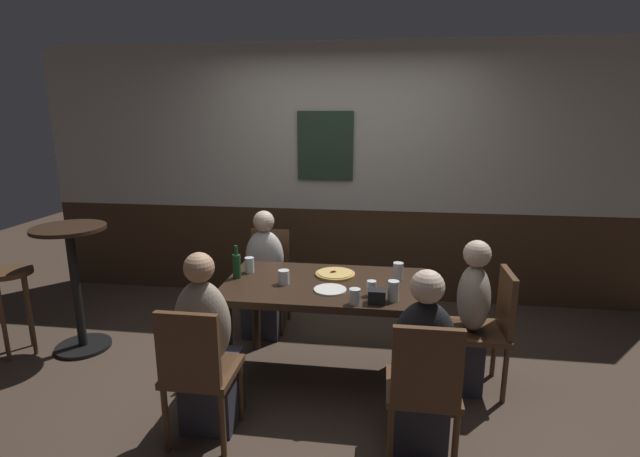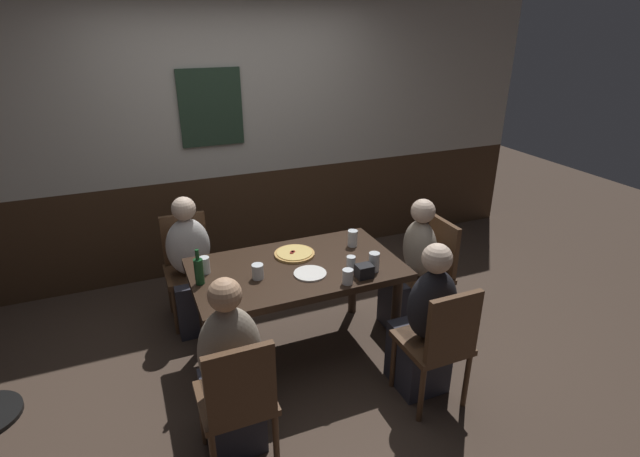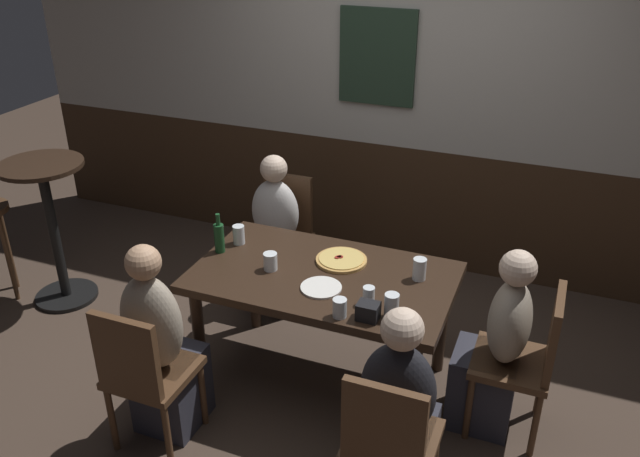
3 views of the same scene
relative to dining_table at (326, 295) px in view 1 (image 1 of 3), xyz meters
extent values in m
plane|color=#423328|center=(0.00, 0.00, -0.65)|extent=(12.00, 12.00, 0.00)
cube|color=#3D2819|center=(0.00, 1.65, -0.17)|extent=(6.40, 0.10, 0.95)
cube|color=#B7B2A8|center=(0.00, 1.65, 1.13)|extent=(6.40, 0.10, 1.65)
cube|color=#233828|center=(-0.21, 1.58, 0.95)|extent=(0.56, 0.03, 0.68)
cube|color=black|center=(0.00, 0.00, 0.07)|extent=(1.45, 0.85, 0.05)
cylinder|color=black|center=(-0.63, -0.35, -0.30)|extent=(0.07, 0.07, 0.69)
cylinder|color=black|center=(0.63, -0.35, -0.30)|extent=(0.07, 0.07, 0.69)
cylinder|color=black|center=(-0.63, 0.35, -0.30)|extent=(0.07, 0.07, 0.69)
cylinder|color=black|center=(0.63, 0.35, -0.30)|extent=(0.07, 0.07, 0.69)
cube|color=#513521|center=(1.07, 0.00, -0.22)|extent=(0.40, 0.40, 0.04)
cube|color=#513521|center=(1.25, 0.00, 0.02)|extent=(0.04, 0.36, 0.43)
cylinder|color=#513521|center=(0.90, -0.17, -0.44)|extent=(0.04, 0.04, 0.41)
cylinder|color=#513521|center=(0.90, 0.17, -0.44)|extent=(0.04, 0.04, 0.41)
cylinder|color=#513521|center=(1.24, -0.17, -0.44)|extent=(0.04, 0.04, 0.41)
cylinder|color=#513521|center=(1.24, 0.17, -0.44)|extent=(0.04, 0.04, 0.41)
cube|color=#513521|center=(0.64, -0.77, -0.22)|extent=(0.40, 0.40, 0.04)
cube|color=#513521|center=(0.64, -0.95, 0.02)|extent=(0.36, 0.04, 0.43)
cylinder|color=#513521|center=(0.47, -0.60, -0.44)|extent=(0.04, 0.04, 0.41)
cylinder|color=#513521|center=(0.81, -0.60, -0.44)|extent=(0.04, 0.04, 0.41)
cylinder|color=#513521|center=(0.47, -0.94, -0.44)|extent=(0.04, 0.04, 0.41)
cylinder|color=#513521|center=(0.81, -0.94, -0.44)|extent=(0.04, 0.04, 0.41)
cube|color=#513521|center=(-0.64, -0.77, -0.22)|extent=(0.40, 0.40, 0.04)
cube|color=#513521|center=(-0.64, -0.95, 0.02)|extent=(0.36, 0.04, 0.43)
cylinder|color=#513521|center=(-0.81, -0.60, -0.44)|extent=(0.04, 0.04, 0.41)
cylinder|color=#513521|center=(-0.47, -0.60, -0.44)|extent=(0.04, 0.04, 0.41)
cylinder|color=#513521|center=(-0.81, -0.94, -0.44)|extent=(0.04, 0.04, 0.41)
cylinder|color=#513521|center=(-0.47, -0.94, -0.44)|extent=(0.04, 0.04, 0.41)
cube|color=#513521|center=(-0.64, 0.77, -0.22)|extent=(0.40, 0.40, 0.04)
cube|color=#513521|center=(-0.64, 0.95, 0.02)|extent=(0.36, 0.04, 0.43)
cylinder|color=#513521|center=(-0.47, 0.60, -0.44)|extent=(0.04, 0.04, 0.41)
cylinder|color=#513521|center=(-0.81, 0.60, -0.44)|extent=(0.04, 0.04, 0.41)
cylinder|color=#513521|center=(-0.47, 0.94, -0.44)|extent=(0.04, 0.04, 0.41)
cylinder|color=#513521|center=(-0.81, 0.94, -0.44)|extent=(0.04, 0.04, 0.41)
cube|color=#2D2D38|center=(0.94, 0.00, -0.42)|extent=(0.34, 0.32, 0.45)
ellipsoid|color=tan|center=(1.03, 0.00, 0.03)|extent=(0.22, 0.34, 0.47)
sphere|color=beige|center=(1.03, 0.00, 0.35)|extent=(0.19, 0.19, 0.19)
cube|color=#2D2D38|center=(0.64, -0.64, -0.42)|extent=(0.32, 0.34, 0.45)
ellipsoid|color=black|center=(0.64, -0.73, 0.04)|extent=(0.34, 0.22, 0.48)
sphere|color=beige|center=(0.64, -0.73, 0.37)|extent=(0.19, 0.19, 0.19)
cube|color=#2D2D38|center=(-0.64, -0.64, -0.42)|extent=(0.32, 0.34, 0.45)
ellipsoid|color=tan|center=(-0.64, -0.73, 0.07)|extent=(0.34, 0.22, 0.53)
sphere|color=tan|center=(-0.64, -0.73, 0.42)|extent=(0.18, 0.18, 0.18)
cube|color=#2D2D38|center=(-0.64, 0.64, -0.42)|extent=(0.32, 0.34, 0.45)
ellipsoid|color=silver|center=(-0.64, 0.73, 0.04)|extent=(0.34, 0.22, 0.47)
sphere|color=beige|center=(-0.64, 0.73, 0.36)|extent=(0.18, 0.18, 0.18)
cylinder|color=tan|center=(0.05, 0.17, 0.10)|extent=(0.30, 0.30, 0.02)
cylinder|color=#DBB760|center=(0.05, 0.17, 0.11)|extent=(0.26, 0.26, 0.01)
cylinder|color=maroon|center=(0.03, 0.17, 0.12)|extent=(0.03, 0.03, 0.00)
cylinder|color=maroon|center=(0.04, 0.17, 0.12)|extent=(0.03, 0.03, 0.00)
cylinder|color=maroon|center=(0.02, 0.16, 0.12)|extent=(0.03, 0.03, 0.00)
cylinder|color=silver|center=(0.51, 0.14, 0.15)|extent=(0.07, 0.07, 0.13)
cylinder|color=#B26623|center=(0.51, 0.14, 0.12)|extent=(0.07, 0.07, 0.05)
cylinder|color=silver|center=(0.47, -0.27, 0.16)|extent=(0.07, 0.07, 0.13)
cylinder|color=#331E14|center=(0.47, -0.27, 0.13)|extent=(0.07, 0.07, 0.08)
cylinder|color=silver|center=(-0.61, 0.15, 0.15)|extent=(0.07, 0.07, 0.12)
cylinder|color=#C6842D|center=(-0.61, 0.15, 0.13)|extent=(0.06, 0.06, 0.08)
cylinder|color=silver|center=(0.33, -0.20, 0.14)|extent=(0.06, 0.06, 0.10)
cylinder|color=gold|center=(0.33, -0.20, 0.11)|extent=(0.06, 0.06, 0.04)
cylinder|color=silver|center=(0.23, -0.36, 0.14)|extent=(0.07, 0.07, 0.10)
cylinder|color=#C6842D|center=(0.23, -0.36, 0.12)|extent=(0.06, 0.06, 0.07)
cylinder|color=silver|center=(-0.29, -0.06, 0.14)|extent=(0.08, 0.08, 0.10)
cylinder|color=#C6842D|center=(-0.29, -0.06, 0.13)|extent=(0.07, 0.07, 0.08)
cylinder|color=#194723|center=(-0.66, 0.01, 0.18)|extent=(0.06, 0.06, 0.18)
cylinder|color=#194723|center=(-0.66, 0.01, 0.30)|extent=(0.03, 0.03, 0.07)
cylinder|color=white|center=(0.05, -0.15, 0.10)|extent=(0.22, 0.22, 0.01)
cube|color=black|center=(0.37, -0.32, 0.14)|extent=(0.11, 0.09, 0.09)
cylinder|color=black|center=(-2.07, 0.14, -0.63)|extent=(0.44, 0.44, 0.03)
cylinder|color=black|center=(-2.07, 0.14, -0.12)|extent=(0.07, 0.07, 0.99)
cylinder|color=black|center=(-2.07, 0.14, 0.39)|extent=(0.56, 0.56, 0.03)
cylinder|color=#513521|center=(-2.52, -0.01, 0.05)|extent=(0.34, 0.34, 0.04)
cylinder|color=#513521|center=(-2.39, -0.01, -0.31)|extent=(0.03, 0.03, 0.68)
cylinder|color=#513521|center=(-2.52, 0.12, -0.31)|extent=(0.03, 0.03, 0.68)
cylinder|color=#513521|center=(-2.65, -0.01, -0.31)|extent=(0.03, 0.03, 0.68)
cylinder|color=#513521|center=(-2.52, -0.14, -0.31)|extent=(0.03, 0.03, 0.68)
camera|label=1|loc=(0.40, -3.17, 1.27)|focal=26.55mm
camera|label=2|loc=(-1.01, -2.84, 1.69)|focal=27.18mm
camera|label=3|loc=(1.15, -2.93, 1.98)|focal=36.81mm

